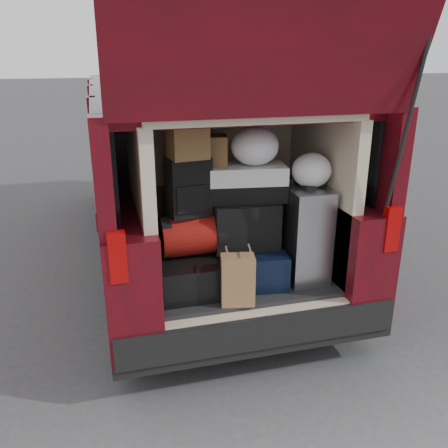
{
  "coord_description": "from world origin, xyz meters",
  "views": [
    {
      "loc": [
        -0.91,
        -2.8,
        2.09
      ],
      "look_at": [
        -0.11,
        0.2,
        0.96
      ],
      "focal_mm": 38.0,
      "sensor_mm": 36.0,
      "label": 1
    }
  ],
  "objects_px": {
    "navy_hardshell": "(249,261)",
    "backpack": "(189,187)",
    "black_hardshell": "(188,271)",
    "red_duffel": "(192,235)",
    "black_soft_case": "(245,224)",
    "kraft_bag": "(238,280)",
    "twotone_duffel": "(245,182)",
    "silver_roller": "(302,232)"
  },
  "relations": [
    {
      "from": "navy_hardshell",
      "to": "backpack",
      "type": "xyz_separation_m",
      "value": [
        -0.42,
        0.01,
        0.58
      ]
    },
    {
      "from": "black_hardshell",
      "to": "navy_hardshell",
      "type": "relative_size",
      "value": 1.02
    },
    {
      "from": "red_duffel",
      "to": "black_hardshell",
      "type": "bearing_deg",
      "value": -148.57
    },
    {
      "from": "black_hardshell",
      "to": "black_soft_case",
      "type": "height_order",
      "value": "black_soft_case"
    },
    {
      "from": "kraft_bag",
      "to": "red_duffel",
      "type": "distance_m",
      "value": 0.46
    },
    {
      "from": "black_hardshell",
      "to": "twotone_duffel",
      "type": "height_order",
      "value": "twotone_duffel"
    },
    {
      "from": "red_duffel",
      "to": "twotone_duffel",
      "type": "relative_size",
      "value": 0.78
    },
    {
      "from": "black_soft_case",
      "to": "navy_hardshell",
      "type": "bearing_deg",
      "value": 9.05
    },
    {
      "from": "black_hardshell",
      "to": "red_duffel",
      "type": "bearing_deg",
      "value": 33.0
    },
    {
      "from": "kraft_bag",
      "to": "silver_roller",
      "type": "bearing_deg",
      "value": 37.65
    },
    {
      "from": "kraft_bag",
      "to": "twotone_duffel",
      "type": "height_order",
      "value": "twotone_duffel"
    },
    {
      "from": "navy_hardshell",
      "to": "kraft_bag",
      "type": "distance_m",
      "value": 0.39
    },
    {
      "from": "silver_roller",
      "to": "backpack",
      "type": "bearing_deg",
      "value": 173.84
    },
    {
      "from": "kraft_bag",
      "to": "black_soft_case",
      "type": "distance_m",
      "value": 0.44
    },
    {
      "from": "silver_roller",
      "to": "red_duffel",
      "type": "height_order",
      "value": "silver_roller"
    },
    {
      "from": "twotone_duffel",
      "to": "backpack",
      "type": "bearing_deg",
      "value": -165.86
    },
    {
      "from": "silver_roller",
      "to": "backpack",
      "type": "height_order",
      "value": "backpack"
    },
    {
      "from": "black_hardshell",
      "to": "black_soft_case",
      "type": "xyz_separation_m",
      "value": [
        0.41,
        0.02,
        0.29
      ]
    },
    {
      "from": "silver_roller",
      "to": "kraft_bag",
      "type": "height_order",
      "value": "silver_roller"
    },
    {
      "from": "black_hardshell",
      "to": "twotone_duffel",
      "type": "relative_size",
      "value": 1.07
    },
    {
      "from": "navy_hardshell",
      "to": "silver_roller",
      "type": "xyz_separation_m",
      "value": [
        0.38,
        -0.06,
        0.21
      ]
    },
    {
      "from": "navy_hardshell",
      "to": "silver_roller",
      "type": "bearing_deg",
      "value": -2.48
    },
    {
      "from": "silver_roller",
      "to": "black_soft_case",
      "type": "bearing_deg",
      "value": 171.34
    },
    {
      "from": "red_duffel",
      "to": "backpack",
      "type": "relative_size",
      "value": 1.08
    },
    {
      "from": "red_duffel",
      "to": "twotone_duffel",
      "type": "height_order",
      "value": "twotone_duffel"
    },
    {
      "from": "red_duffel",
      "to": "backpack",
      "type": "height_order",
      "value": "backpack"
    },
    {
      "from": "backpack",
      "to": "black_hardshell",
      "type": "bearing_deg",
      "value": -136.03
    },
    {
      "from": "kraft_bag",
      "to": "backpack",
      "type": "relative_size",
      "value": 0.84
    },
    {
      "from": "twotone_duffel",
      "to": "silver_roller",
      "type": "bearing_deg",
      "value": -9.11
    },
    {
      "from": "black_hardshell",
      "to": "red_duffel",
      "type": "xyz_separation_m",
      "value": [
        0.04,
        0.02,
        0.25
      ]
    },
    {
      "from": "silver_roller",
      "to": "navy_hardshell",
      "type": "bearing_deg",
      "value": 169.87
    },
    {
      "from": "silver_roller",
      "to": "black_soft_case",
      "type": "distance_m",
      "value": 0.42
    },
    {
      "from": "red_duffel",
      "to": "twotone_duffel",
      "type": "bearing_deg",
      "value": 6.92
    },
    {
      "from": "red_duffel",
      "to": "black_soft_case",
      "type": "height_order",
      "value": "black_soft_case"
    },
    {
      "from": "navy_hardshell",
      "to": "black_hardshell",
      "type": "bearing_deg",
      "value": -169.96
    },
    {
      "from": "black_hardshell",
      "to": "twotone_duffel",
      "type": "xyz_separation_m",
      "value": [
        0.43,
        0.08,
        0.58
      ]
    },
    {
      "from": "silver_roller",
      "to": "black_hardshell",
      "type": "bearing_deg",
      "value": 176.64
    },
    {
      "from": "black_hardshell",
      "to": "navy_hardshell",
      "type": "bearing_deg",
      "value": 3.17
    },
    {
      "from": "kraft_bag",
      "to": "twotone_duffel",
      "type": "relative_size",
      "value": 0.61
    },
    {
      "from": "black_hardshell",
      "to": "kraft_bag",
      "type": "relative_size",
      "value": 1.76
    },
    {
      "from": "black_soft_case",
      "to": "twotone_duffel",
      "type": "distance_m",
      "value": 0.29
    },
    {
      "from": "black_hardshell",
      "to": "backpack",
      "type": "xyz_separation_m",
      "value": [
        0.03,
        0.04,
        0.59
      ]
    }
  ]
}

